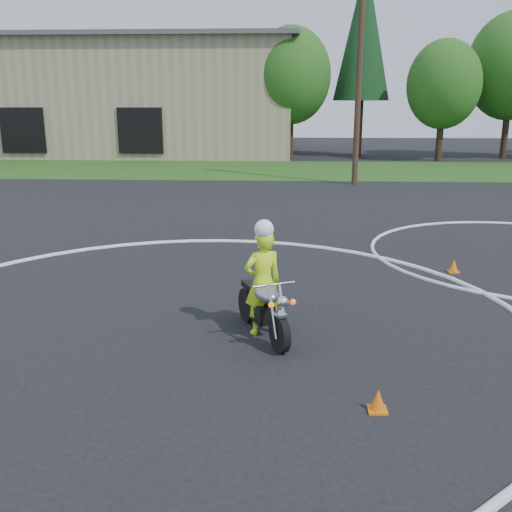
{
  "coord_description": "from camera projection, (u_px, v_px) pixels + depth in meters",
  "views": [
    {
      "loc": [
        1.67,
        -6.47,
        3.74
      ],
      "look_at": [
        1.17,
        3.38,
        1.1
      ],
      "focal_mm": 40.0,
      "sensor_mm": 36.0,
      "label": 1
    }
  ],
  "objects": [
    {
      "name": "ground",
      "position": [
        152.0,
        406.0,
        7.29
      ],
      "size": [
        120.0,
        120.0,
        0.0
      ],
      "primitive_type": "plane",
      "color": "black",
      "rests_on": "ground"
    },
    {
      "name": "traffic_cones",
      "position": [
        437.0,
        305.0,
        10.54
      ],
      "size": [
        19.26,
        14.27,
        0.3
      ],
      "color": "orange",
      "rests_on": "ground"
    },
    {
      "name": "primary_motorcycle",
      "position": [
        264.0,
        307.0,
        9.36
      ],
      "size": [
        1.01,
        1.87,
        1.05
      ],
      "rotation": [
        0.0,
        0.0,
        0.43
      ],
      "color": "black",
      "rests_on": "ground"
    },
    {
      "name": "rider_primary_grp",
      "position": [
        263.0,
        279.0,
        9.37
      ],
      "size": [
        0.76,
        0.66,
        1.96
      ],
      "rotation": [
        0.0,
        0.0,
        0.43
      ],
      "color": "#CFFF1A",
      "rests_on": "ground"
    },
    {
      "name": "course_markings",
      "position": [
        308.0,
        297.0,
        11.38
      ],
      "size": [
        19.05,
        19.05,
        0.12
      ],
      "color": "silver",
      "rests_on": "ground"
    },
    {
      "name": "utility_poles",
      "position": [
        359.0,
        71.0,
        25.96
      ],
      "size": [
        41.6,
        1.12,
        10.0
      ],
      "color": "#473321",
      "rests_on": "ground"
    },
    {
      "name": "treeline",
      "position": [
        482.0,
        59.0,
        38.24
      ],
      "size": [
        38.2,
        8.1,
        14.52
      ],
      "color": "#382619",
      "rests_on": "ground"
    },
    {
      "name": "warehouse",
      "position": [
        40.0,
        98.0,
        45.67
      ],
      "size": [
        41.0,
        17.0,
        8.3
      ],
      "color": "tan",
      "rests_on": "ground"
    },
    {
      "name": "grass_strip",
      "position": [
        256.0,
        170.0,
        33.33
      ],
      "size": [
        120.0,
        10.0,
        0.02
      ],
      "primitive_type": "cube",
      "color": "#1E4714",
      "rests_on": "ground"
    }
  ]
}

